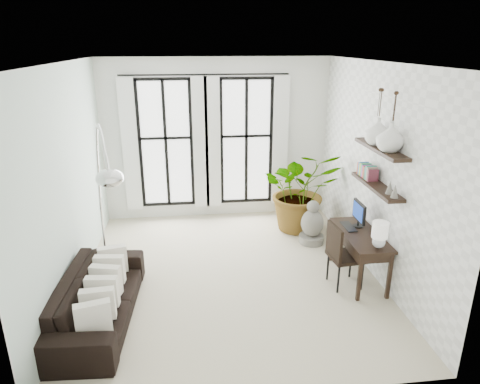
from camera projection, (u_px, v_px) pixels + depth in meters
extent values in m
plane|color=beige|center=(229.00, 274.00, 6.74)|extent=(5.00, 5.00, 0.00)
plane|color=white|center=(227.00, 62.00, 5.68)|extent=(5.00, 5.00, 0.00)
plane|color=silver|center=(67.00, 183.00, 5.95)|extent=(0.00, 5.00, 5.00)
plane|color=white|center=(376.00, 172.00, 6.46)|extent=(0.00, 5.00, 5.00)
plane|color=white|center=(216.00, 140.00, 8.55)|extent=(4.50, 0.00, 4.50)
cube|color=white|center=(166.00, 144.00, 8.43)|extent=(1.00, 0.02, 2.50)
cube|color=white|center=(130.00, 146.00, 8.25)|extent=(0.30, 0.04, 2.60)
cube|color=white|center=(201.00, 144.00, 8.41)|extent=(0.30, 0.04, 2.60)
cube|color=white|center=(246.00, 142.00, 8.61)|extent=(1.00, 0.02, 2.50)
cube|color=white|center=(213.00, 144.00, 8.44)|extent=(0.30, 0.04, 2.60)
cube|color=white|center=(280.00, 142.00, 8.59)|extent=(0.30, 0.04, 2.60)
cylinder|color=black|center=(205.00, 74.00, 7.99)|extent=(3.20, 0.03, 0.03)
cube|color=black|center=(376.00, 186.00, 6.14)|extent=(0.25, 1.30, 0.05)
cube|color=black|center=(381.00, 149.00, 5.96)|extent=(0.25, 1.30, 0.05)
cube|color=#C34E30|center=(362.00, 168.00, 6.62)|extent=(0.16, 0.04, 0.18)
cube|color=#377AC3|center=(363.00, 169.00, 6.58)|extent=(0.16, 0.04, 0.18)
cube|color=yellow|center=(365.00, 169.00, 6.54)|extent=(0.16, 0.04, 0.18)
cube|color=#39AD76|center=(366.00, 170.00, 6.49)|extent=(0.16, 0.04, 0.18)
cube|color=#A647A7|center=(367.00, 171.00, 6.45)|extent=(0.16, 0.04, 0.18)
cube|color=#DB5730|center=(368.00, 172.00, 6.41)|extent=(0.16, 0.04, 0.18)
cube|color=#575757|center=(369.00, 173.00, 6.37)|extent=(0.16, 0.04, 0.18)
cube|color=teal|center=(371.00, 174.00, 6.33)|extent=(0.16, 0.04, 0.18)
cube|color=tan|center=(372.00, 175.00, 6.28)|extent=(0.16, 0.04, 0.18)
cube|color=brown|center=(373.00, 175.00, 6.24)|extent=(0.16, 0.04, 0.18)
cone|color=gray|center=(390.00, 187.00, 5.73)|extent=(0.10, 0.10, 0.18)
cone|color=gray|center=(395.00, 191.00, 5.59)|extent=(0.10, 0.10, 0.18)
imported|color=black|center=(98.00, 298.00, 5.54)|extent=(0.99, 2.25, 0.64)
cube|color=white|center=(93.00, 318.00, 4.84)|extent=(0.40, 0.12, 0.40)
cube|color=white|center=(98.00, 304.00, 5.10)|extent=(0.40, 0.12, 0.40)
cube|color=white|center=(102.00, 291.00, 5.37)|extent=(0.40, 0.12, 0.40)
cube|color=white|center=(106.00, 280.00, 5.63)|extent=(0.40, 0.12, 0.40)
cube|color=white|center=(110.00, 269.00, 5.89)|extent=(0.40, 0.12, 0.40)
cube|color=white|center=(113.00, 259.00, 6.15)|extent=(0.40, 0.12, 0.40)
imported|color=#2D7228|center=(301.00, 190.00, 8.12)|extent=(1.51, 1.32, 1.60)
cube|color=black|center=(361.00, 235.00, 6.38)|extent=(0.54, 1.28, 0.04)
cube|color=black|center=(359.00, 240.00, 6.41)|extent=(0.49, 1.22, 0.12)
cube|color=black|center=(360.00, 278.00, 5.92)|extent=(0.05, 0.05, 0.71)
cube|color=black|center=(389.00, 276.00, 5.97)|extent=(0.05, 0.05, 0.71)
cube|color=black|center=(332.00, 241.00, 7.03)|extent=(0.05, 0.05, 0.71)
cube|color=black|center=(357.00, 239.00, 7.08)|extent=(0.05, 0.05, 0.71)
cube|color=black|center=(359.00, 212.00, 6.53)|extent=(0.04, 0.42, 0.30)
cube|color=navy|center=(358.00, 212.00, 6.52)|extent=(0.00, 0.36, 0.24)
cube|color=black|center=(349.00, 226.00, 6.59)|extent=(0.15, 0.40, 0.02)
sphere|color=silver|center=(379.00, 242.00, 5.89)|extent=(0.18, 0.18, 0.18)
cylinder|color=white|center=(380.00, 230.00, 5.82)|extent=(0.22, 0.22, 0.22)
cube|color=black|center=(346.00, 257.00, 6.30)|extent=(0.51, 0.51, 0.05)
cube|color=black|center=(334.00, 242.00, 6.17)|extent=(0.09, 0.47, 0.52)
cylinder|color=black|center=(337.00, 279.00, 6.19)|extent=(0.03, 0.03, 0.44)
cylinder|color=black|center=(361.00, 277.00, 6.23)|extent=(0.03, 0.03, 0.44)
cylinder|color=black|center=(329.00, 266.00, 6.54)|extent=(0.03, 0.03, 0.44)
cylinder|color=black|center=(352.00, 265.00, 6.58)|extent=(0.03, 0.03, 0.44)
cylinder|color=silver|center=(108.00, 270.00, 6.75)|extent=(0.37, 0.37, 0.10)
cylinder|color=silver|center=(104.00, 240.00, 6.58)|extent=(0.04, 0.04, 1.04)
ellipsoid|color=silver|center=(110.00, 178.00, 5.09)|extent=(0.33, 0.33, 0.22)
cylinder|color=gray|center=(311.00, 239.00, 7.78)|extent=(0.45, 0.45, 0.13)
ellipsoid|color=gray|center=(312.00, 223.00, 7.68)|extent=(0.40, 0.40, 0.49)
sphere|color=gray|center=(313.00, 207.00, 7.57)|extent=(0.22, 0.22, 0.22)
imported|color=white|center=(390.00, 137.00, 5.66)|extent=(0.37, 0.37, 0.38)
imported|color=white|center=(378.00, 131.00, 6.03)|extent=(0.37, 0.37, 0.38)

